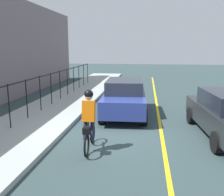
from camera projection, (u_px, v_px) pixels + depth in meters
ground_plane at (116, 133)px, 9.17m from camera, size 80.00×80.00×0.00m
lane_line_centre at (162, 135)px, 8.96m from camera, size 36.00×0.12×0.01m
sidewalk at (26, 127)px, 9.61m from camera, size 40.00×3.20×0.15m
iron_fence at (26, 91)px, 10.40m from camera, size 21.90×0.04×1.60m
cyclist_lead at (89, 121)px, 7.46m from camera, size 1.71×0.38×1.83m
parked_sedan_rear at (125, 97)px, 11.58m from camera, size 4.47×2.08×1.58m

